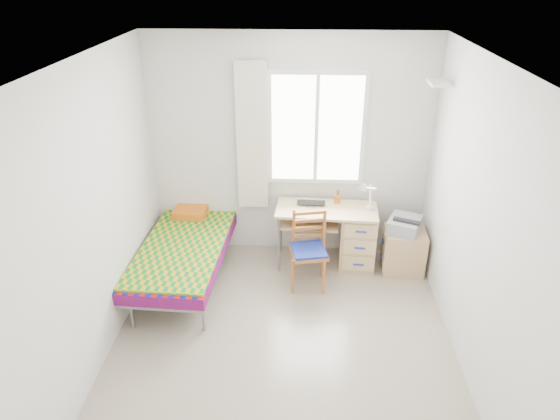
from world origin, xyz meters
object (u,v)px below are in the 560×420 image
(chair, at_px, (309,245))
(desk, at_px, (351,234))
(cabinet, at_px, (403,250))
(printer, at_px, (404,224))
(bed, at_px, (185,246))

(chair, bearing_deg, desk, 28.93)
(cabinet, xyz_separation_m, printer, (-0.02, 0.01, 0.34))
(desk, bearing_deg, cabinet, -7.09)
(printer, bearing_deg, bed, -151.00)
(desk, bearing_deg, chair, -135.93)
(bed, bearing_deg, printer, 9.09)
(bed, bearing_deg, cabinet, 8.85)
(cabinet, bearing_deg, bed, -170.63)
(desk, relative_size, cabinet, 2.33)
(bed, relative_size, cabinet, 3.85)
(printer, bearing_deg, desk, -167.51)
(cabinet, bearing_deg, desk, 172.75)
(desk, relative_size, printer, 2.46)
(bed, xyz_separation_m, chair, (1.38, -0.05, 0.08))
(chair, bearing_deg, cabinet, 4.30)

